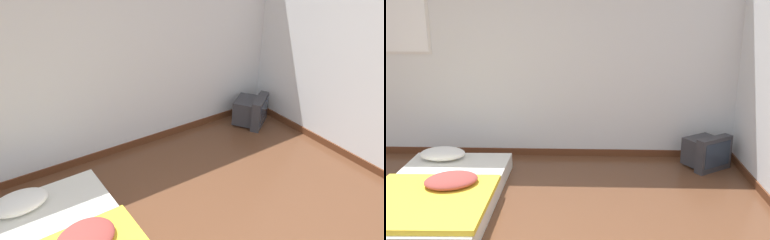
{
  "view_description": "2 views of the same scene",
  "coord_description": "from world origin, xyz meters",
  "views": [
    {
      "loc": [
        -0.91,
        -1.05,
        2.58
      ],
      "look_at": [
        0.9,
        1.71,
        0.79
      ],
      "focal_mm": 35.0,
      "sensor_mm": 36.0,
      "label": 1
    },
    {
      "loc": [
        0.98,
        -2.53,
        1.99
      ],
      "look_at": [
        0.82,
        1.79,
        0.76
      ],
      "focal_mm": 40.0,
      "sensor_mm": 36.0,
      "label": 2
    }
  ],
  "objects": [
    {
      "name": "wall_back",
      "position": [
        -0.02,
        2.77,
        1.29
      ],
      "size": [
        7.92,
        0.08,
        2.6
      ],
      "color": "silver",
      "rests_on": "ground_plane"
    },
    {
      "name": "crt_tv",
      "position": [
        2.35,
        2.39,
        0.2
      ],
      "size": [
        0.59,
        0.58,
        0.41
      ],
      "color": "#333338",
      "rests_on": "ground_plane"
    },
    {
      "name": "mattress_bed",
      "position": [
        -0.56,
        1.33,
        0.12
      ],
      "size": [
        1.19,
        1.95,
        0.32
      ],
      "color": "silver",
      "rests_on": "ground_plane"
    }
  ]
}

